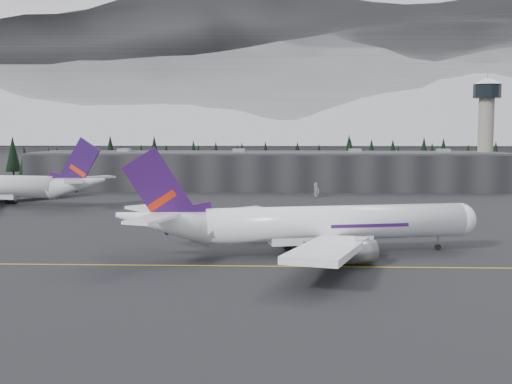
{
  "coord_description": "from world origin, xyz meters",
  "views": [
    {
      "loc": [
        4.46,
        -96.21,
        20.4
      ],
      "look_at": [
        0.0,
        20.0,
        9.0
      ],
      "focal_mm": 45.0,
      "sensor_mm": 36.0,
      "label": 1
    }
  ],
  "objects_px": {
    "control_tower": "(486,120)",
    "gse_vehicle_b": "(317,194)",
    "terminal": "(268,170)",
    "jet_main": "(306,224)",
    "gse_vehicle_a": "(165,194)"
  },
  "relations": [
    {
      "from": "control_tower",
      "to": "gse_vehicle_b",
      "type": "distance_m",
      "value": 70.86
    },
    {
      "from": "terminal",
      "to": "gse_vehicle_b",
      "type": "bearing_deg",
      "value": -61.12
    },
    {
      "from": "jet_main",
      "to": "gse_vehicle_a",
      "type": "bearing_deg",
      "value": 101.63
    },
    {
      "from": "control_tower",
      "to": "jet_main",
      "type": "distance_m",
      "value": 139.17
    },
    {
      "from": "terminal",
      "to": "jet_main",
      "type": "height_order",
      "value": "jet_main"
    },
    {
      "from": "jet_main",
      "to": "gse_vehicle_a",
      "type": "distance_m",
      "value": 97.03
    },
    {
      "from": "control_tower",
      "to": "gse_vehicle_a",
      "type": "height_order",
      "value": "control_tower"
    },
    {
      "from": "control_tower",
      "to": "gse_vehicle_b",
      "type": "height_order",
      "value": "control_tower"
    },
    {
      "from": "terminal",
      "to": "jet_main",
      "type": "relative_size",
      "value": 2.69
    },
    {
      "from": "terminal",
      "to": "jet_main",
      "type": "distance_m",
      "value": 118.22
    },
    {
      "from": "gse_vehicle_b",
      "to": "jet_main",
      "type": "bearing_deg",
      "value": -10.82
    },
    {
      "from": "terminal",
      "to": "gse_vehicle_a",
      "type": "distance_m",
      "value": 42.71
    },
    {
      "from": "jet_main",
      "to": "gse_vehicle_b",
      "type": "relative_size",
      "value": 13.57
    },
    {
      "from": "terminal",
      "to": "gse_vehicle_b",
      "type": "xyz_separation_m",
      "value": [
        15.42,
        -27.95,
        -5.55
      ]
    },
    {
      "from": "control_tower",
      "to": "gse_vehicle_a",
      "type": "distance_m",
      "value": 112.74
    }
  ]
}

